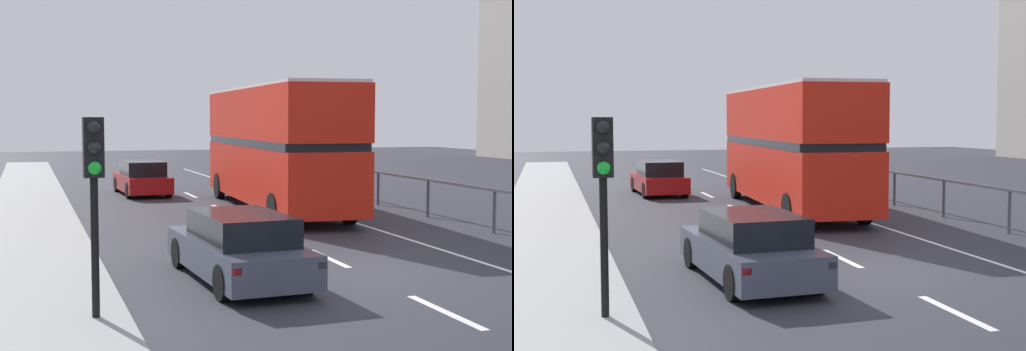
# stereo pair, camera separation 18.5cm
# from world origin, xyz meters

# --- Properties ---
(ground_plane) EXTENTS (74.74, 120.00, 0.10)m
(ground_plane) POSITION_xyz_m (0.00, 0.00, -0.05)
(ground_plane) COLOR #2B2C34
(near_sidewalk_kerb) EXTENTS (2.72, 80.00, 0.14)m
(near_sidewalk_kerb) POSITION_xyz_m (-6.35, 0.00, 0.07)
(near_sidewalk_kerb) COLOR gray
(near_sidewalk_kerb) RESTS_ON ground
(lane_paint_markings) EXTENTS (3.16, 46.00, 0.01)m
(lane_paint_markings) POSITION_xyz_m (1.83, 8.99, 0.00)
(lane_paint_markings) COLOR silver
(lane_paint_markings) RESTS_ON ground
(bridge_side_railing) EXTENTS (0.10, 42.00, 1.23)m
(bridge_side_railing) POSITION_xyz_m (5.79, 9.00, 0.98)
(bridge_side_railing) COLOR #4D505A
(bridge_side_railing) RESTS_ON ground
(double_decker_bus_red) EXTENTS (3.04, 11.10, 4.24)m
(double_decker_bus_red) POSITION_xyz_m (1.76, 10.51, 2.27)
(double_decker_bus_red) COLOR red
(double_decker_bus_red) RESTS_ON ground
(hatchback_car_near) EXTENTS (1.96, 4.52, 1.34)m
(hatchback_car_near) POSITION_xyz_m (-2.56, 0.11, 0.65)
(hatchback_car_near) COLOR #434757
(hatchback_car_near) RESTS_ON ground
(traffic_signal_pole) EXTENTS (0.30, 0.42, 3.03)m
(traffic_signal_pole) POSITION_xyz_m (-5.51, -2.34, 2.41)
(traffic_signal_pole) COLOR black
(traffic_signal_pole) RESTS_ON near_sidewalk_kerb
(sedan_car_ahead) EXTENTS (1.93, 4.39, 1.41)m
(sedan_car_ahead) POSITION_xyz_m (-1.88, 17.01, 0.67)
(sedan_car_ahead) COLOR #9F1313
(sedan_car_ahead) RESTS_ON ground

